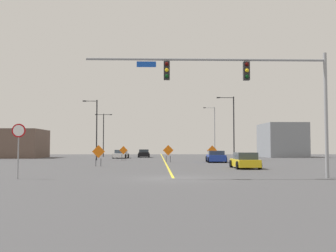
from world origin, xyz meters
TOP-DOWN VIEW (x-y plane):
  - ground at (0.00, 0.00)m, footprint 139.07×139.07m
  - road_centre_stripe at (0.00, 38.63)m, footprint 0.16×77.26m
  - traffic_signal_assembly at (4.14, -0.01)m, footprint 13.75×0.44m
  - stop_sign at (-8.56, -0.18)m, footprint 0.76×0.07m
  - street_lamp_near_right at (-10.36, 46.61)m, footprint 3.00×0.24m
  - street_lamp_far_left at (9.07, 29.26)m, footprint 2.33×0.24m
  - street_lamp_mid_right at (-9.04, 29.55)m, footprint 1.94×0.24m
  - street_lamp_mid_left at (10.02, 52.68)m, footprint 2.25×0.24m
  - construction_sign_median_far at (6.18, 28.09)m, footprint 1.37×0.11m
  - construction_sign_left_shoulder at (-6.22, 13.51)m, footprint 1.18×0.10m
  - construction_sign_right_lane at (-5.34, 29.33)m, footprint 1.10×0.17m
  - construction_sign_left_lane at (0.35, 22.35)m, footprint 1.22×0.18m
  - car_black_near at (-3.14, 43.31)m, footprint 2.04×4.17m
  - car_yellow_distant at (6.25, 9.73)m, footprint 1.99×4.14m
  - car_blue_far at (5.80, 22.44)m, footprint 2.34×4.62m
  - car_white_approaching at (-6.51, 38.50)m, footprint 2.28×4.66m
  - roadside_building_east at (20.55, 44.38)m, footprint 6.50×8.65m
  - roadside_building_west at (-25.09, 40.83)m, footprint 11.77×8.31m

SIDE VIEW (x-z plane):
  - ground at x=0.00m, z-range 0.00..0.00m
  - road_centre_stripe at x=0.00m, z-range 0.00..0.01m
  - car_white_approaching at x=-6.51m, z-range -0.03..1.26m
  - car_blue_far at x=5.80m, z-range -0.04..1.28m
  - car_yellow_distant at x=6.25m, z-range -0.03..1.28m
  - car_black_near at x=-3.14m, z-range -0.03..1.30m
  - construction_sign_right_lane at x=-5.34m, z-range 0.26..2.12m
  - construction_sign_median_far at x=6.18m, z-range 0.22..2.16m
  - construction_sign_left_shoulder at x=-6.22m, z-range 0.26..2.18m
  - construction_sign_left_lane at x=0.35m, z-range 0.27..2.25m
  - stop_sign at x=-8.56m, z-range 0.61..3.65m
  - roadside_building_west at x=-25.09m, z-range 0.00..4.53m
  - roadside_building_east at x=20.55m, z-range 0.00..5.75m
  - street_lamp_mid_right at x=-9.04m, z-range 0.42..8.38m
  - street_lamp_near_right at x=-10.36m, z-range 0.70..8.27m
  - street_lamp_far_left at x=9.07m, z-range 0.46..8.90m
  - street_lamp_mid_left at x=10.02m, z-range 0.46..9.91m
  - traffic_signal_assembly at x=4.14m, z-range 1.87..9.03m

